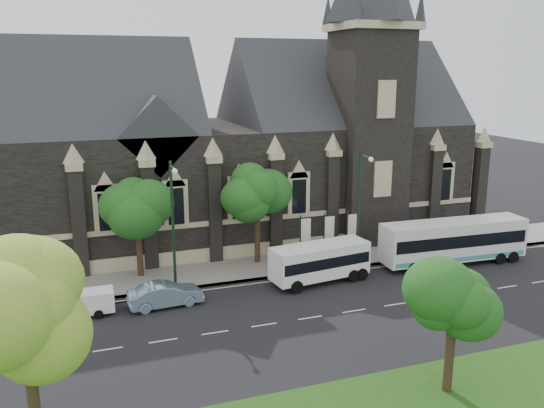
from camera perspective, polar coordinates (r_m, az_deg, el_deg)
name	(u,v)px	position (r m, az deg, el deg)	size (l,w,h in m)	color
ground	(264,325)	(34.34, -0.82, -12.17)	(160.00, 160.00, 0.00)	black
sidewalk	(224,271)	(42.71, -4.92, -6.79)	(80.00, 5.00, 0.15)	gray
museum	(251,145)	(50.81, -2.16, 5.97)	(40.00, 17.70, 29.90)	black
tree_park_near	(31,312)	(22.33, -23.21, -10.03)	(4.42, 4.42, 8.56)	black
tree_park_east	(455,298)	(27.61, 18.04, -9.06)	(3.40, 3.40, 6.28)	black
tree_walk_right	(259,190)	(43.07, -1.35, 1.40)	(4.08, 4.08, 7.80)	black
tree_walk_left	(139,200)	(41.26, -13.32, 0.36)	(3.91, 3.91, 7.64)	black
street_lamp_near	(360,203)	(42.60, 8.90, 0.13)	(0.36, 1.88, 9.00)	black
street_lamp_mid	(173,219)	(38.16, -9.98, -1.51)	(0.36, 1.88, 9.00)	black
banner_flag_left	(304,235)	(43.42, 3.25, -3.20)	(0.90, 0.10, 4.00)	black
banner_flag_center	(327,233)	(44.20, 5.64, -2.94)	(0.90, 0.10, 4.00)	black
banner_flag_right	(350,231)	(45.06, 7.95, -2.68)	(0.90, 0.10, 4.00)	black
tour_coach	(454,240)	(46.03, 17.93, -3.54)	(11.87, 3.16, 3.43)	silver
shuttle_bus	(320,260)	(40.35, 4.90, -5.72)	(7.43, 3.34, 2.78)	white
box_trailer	(97,301)	(37.06, -17.29, -9.33)	(2.89, 1.69, 1.54)	white
sedan	(165,295)	(37.19, -10.77, -9.01)	(1.66, 4.76, 1.57)	#7F9FB8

